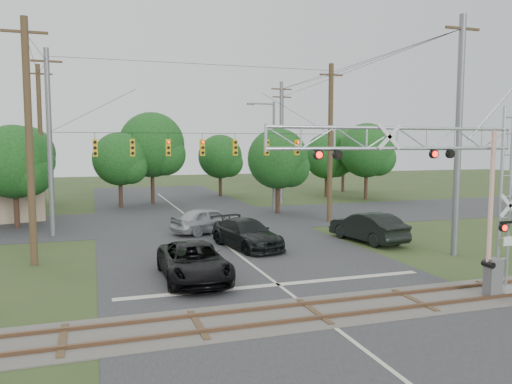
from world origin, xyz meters
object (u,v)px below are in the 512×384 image
object	(u,v)px
traffic_signal_span	(215,144)
car_dark	(247,234)
crossing_gantry	(441,183)
pickup_black	(194,262)
streetlight	(272,150)
sedan_silver	(209,220)

from	to	relation	value
traffic_signal_span	car_dark	distance (m)	8.59
crossing_gantry	car_dark	size ratio (longest dim) A/B	1.84
car_dark	pickup_black	bearing A→B (deg)	-138.84
car_dark	streetlight	distance (m)	16.67
crossing_gantry	car_dark	distance (m)	12.43
traffic_signal_span	streetlight	xyz separation A→B (m)	(6.80, 7.54, -0.47)
car_dark	streetlight	size ratio (longest dim) A/B	0.58
pickup_black	streetlight	distance (m)	23.32
traffic_signal_span	streetlight	size ratio (longest dim) A/B	2.07
traffic_signal_span	sedan_silver	bearing A→B (deg)	-114.91
car_dark	sedan_silver	distance (m)	5.26
pickup_black	crossing_gantry	bearing A→B (deg)	-35.57
car_dark	sedan_silver	size ratio (longest dim) A/B	1.10
traffic_signal_span	car_dark	size ratio (longest dim) A/B	3.55
sedan_silver	car_dark	bearing A→B (deg)	172.72
traffic_signal_span	pickup_black	distance (m)	14.15
pickup_black	streetlight	xyz separation A→B (m)	(10.78, 20.19, 4.46)
traffic_signal_span	car_dark	xyz separation A→B (m)	(0.07, -7.05, -4.91)
crossing_gantry	pickup_black	bearing A→B (deg)	143.79
crossing_gantry	traffic_signal_span	size ratio (longest dim) A/B	0.52
sedan_silver	streetlight	world-z (taller)	streetlight
pickup_black	sedan_silver	bearing A→B (deg)	74.56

